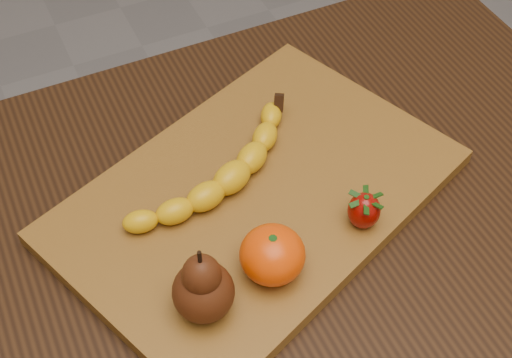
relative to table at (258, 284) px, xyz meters
name	(u,v)px	position (x,y,z in m)	size (l,w,h in m)	color
table	(258,284)	(0.00, 0.00, 0.00)	(1.00, 0.70, 0.76)	black
cutting_board	(256,196)	(0.02, 0.05, 0.11)	(0.45, 0.30, 0.02)	brown
banana	(232,178)	(0.00, 0.07, 0.13)	(0.22, 0.06, 0.03)	#E7B20A
pear	(202,282)	(-0.09, -0.07, 0.17)	(0.06, 0.06, 0.10)	#471E0B
mandarin	(272,255)	(-0.01, -0.06, 0.15)	(0.07, 0.07, 0.06)	#EA4102
strawberry	(364,210)	(0.11, -0.04, 0.14)	(0.04, 0.04, 0.05)	#870803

